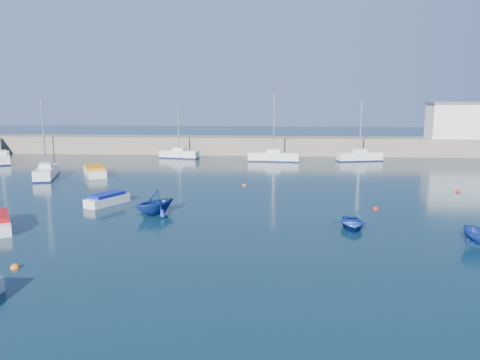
# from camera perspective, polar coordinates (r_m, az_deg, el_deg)

# --- Properties ---
(ground) EXTENTS (220.00, 220.00, 0.00)m
(ground) POSITION_cam_1_polar(r_m,az_deg,el_deg) (26.31, -1.22, -9.34)
(ground) COLOR #0B2533
(ground) RESTS_ON ground
(back_wall) EXTENTS (96.00, 4.50, 2.60)m
(back_wall) POSITION_cam_1_polar(r_m,az_deg,el_deg) (71.11, 2.24, 4.22)
(back_wall) COLOR #726757
(back_wall) RESTS_ON ground
(harbor_office) EXTENTS (10.00, 4.00, 5.00)m
(harbor_office) POSITION_cam_1_polar(r_m,az_deg,el_deg) (75.98, 25.67, 6.49)
(harbor_office) COLOR silver
(harbor_office) RESTS_ON back_wall
(sailboat_3) EXTENTS (3.52, 6.47, 8.33)m
(sailboat_3) POSITION_cam_1_polar(r_m,az_deg,el_deg) (54.77, -22.53, 0.92)
(sailboat_3) COLOR silver
(sailboat_3) RESTS_ON ground
(sailboat_4) EXTENTS (5.42, 7.17, 9.37)m
(sailboat_4) POSITION_cam_1_polar(r_m,az_deg,el_deg) (69.89, -27.08, 2.43)
(sailboat_4) COLOR silver
(sailboat_4) RESTS_ON ground
(sailboat_5) EXTENTS (5.77, 2.74, 7.46)m
(sailboat_5) POSITION_cam_1_polar(r_m,az_deg,el_deg) (67.14, -7.42, 3.18)
(sailboat_5) COLOR silver
(sailboat_5) RESTS_ON ground
(sailboat_6) EXTENTS (6.99, 2.49, 9.05)m
(sailboat_6) POSITION_cam_1_polar(r_m,az_deg,el_deg) (63.68, 4.13, 2.90)
(sailboat_6) COLOR silver
(sailboat_6) RESTS_ON ground
(sailboat_7) EXTENTS (6.32, 3.04, 8.17)m
(sailboat_7) POSITION_cam_1_polar(r_m,az_deg,el_deg) (65.77, 14.35, 2.84)
(sailboat_7) COLOR silver
(sailboat_7) RESTS_ON ground
(motorboat_1) EXTENTS (2.97, 4.03, 0.94)m
(motorboat_1) POSITION_cam_1_polar(r_m,az_deg,el_deg) (39.85, -15.87, -2.26)
(motorboat_1) COLOR silver
(motorboat_1) RESTS_ON ground
(motorboat_2) EXTENTS (4.19, 5.62, 1.11)m
(motorboat_2) POSITION_cam_1_polar(r_m,az_deg,el_deg) (54.70, -17.30, 1.09)
(motorboat_2) COLOR silver
(motorboat_2) RESTS_ON ground
(dinghy_center) EXTENTS (2.40, 3.26, 0.66)m
(dinghy_center) POSITION_cam_1_polar(r_m,az_deg,el_deg) (32.54, 13.47, -5.16)
(dinghy_center) COLOR navy
(dinghy_center) RESTS_ON ground
(dinghy_left) EXTENTS (4.55, 4.64, 1.85)m
(dinghy_left) POSITION_cam_1_polar(r_m,az_deg,el_deg) (35.64, -10.34, -2.70)
(dinghy_left) COLOR navy
(dinghy_left) RESTS_ON ground
(buoy_0) EXTENTS (0.49, 0.49, 0.49)m
(buoy_0) POSITION_cam_1_polar(r_m,az_deg,el_deg) (27.31, -25.72, -9.66)
(buoy_0) COLOR #CF5F0A
(buoy_0) RESTS_ON ground
(buoy_1) EXTENTS (0.43, 0.43, 0.43)m
(buoy_1) POSITION_cam_1_polar(r_m,az_deg,el_deg) (38.43, 16.22, -3.41)
(buoy_1) COLOR #B41D0D
(buoy_1) RESTS_ON ground
(buoy_3) EXTENTS (0.39, 0.39, 0.39)m
(buoy_3) POSITION_cam_1_polar(r_m,az_deg,el_deg) (46.37, 0.55, -0.68)
(buoy_3) COLOR #CF5F0A
(buoy_3) RESTS_ON ground
(buoy_4) EXTENTS (0.46, 0.46, 0.46)m
(buoy_4) POSITION_cam_1_polar(r_m,az_deg,el_deg) (47.82, 25.04, -1.33)
(buoy_4) COLOR #B41D0D
(buoy_4) RESTS_ON ground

